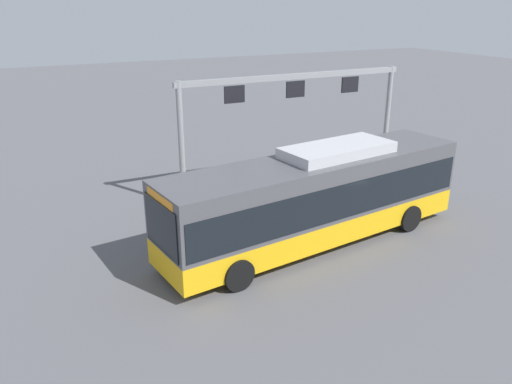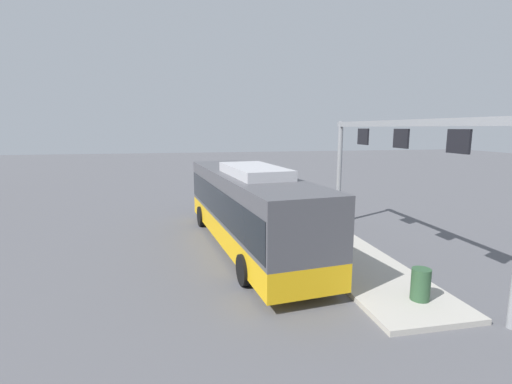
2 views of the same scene
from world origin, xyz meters
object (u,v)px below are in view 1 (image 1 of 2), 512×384
at_px(person_boarding, 225,197).
at_px(person_waiting_mid, 190,203).
at_px(person_waiting_near, 221,188).
at_px(trash_bin, 378,172).
at_px(bus_main, 317,194).

bearing_deg(person_boarding, person_waiting_mid, -86.48).
bearing_deg(person_boarding, person_waiting_near, -174.78).
bearing_deg(trash_bin, person_waiting_mid, 2.59).
distance_m(bus_main, person_boarding, 3.77).
distance_m(person_waiting_near, person_waiting_mid, 1.70).
distance_m(bus_main, person_waiting_near, 4.49).
relative_size(person_boarding, person_waiting_mid, 1.00).
bearing_deg(person_waiting_mid, person_boarding, 61.44).
height_order(person_boarding, person_waiting_near, same).
height_order(person_waiting_near, person_waiting_mid, person_waiting_near).
xyz_separation_m(person_boarding, person_waiting_near, (-0.26, -1.00, 0.00)).
relative_size(bus_main, person_waiting_near, 7.03).
distance_m(bus_main, person_waiting_mid, 4.94).
distance_m(person_boarding, person_waiting_mid, 1.38).
distance_m(person_boarding, trash_bin, 8.18).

